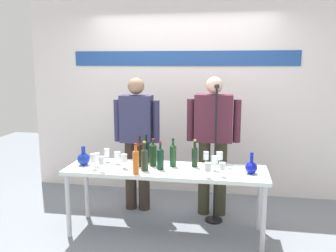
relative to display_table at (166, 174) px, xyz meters
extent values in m
plane|color=gray|center=(0.00, 0.00, -0.67)|extent=(10.00, 10.00, 0.00)
cube|color=white|center=(0.00, 1.37, 0.83)|extent=(4.40, 0.10, 3.00)
cube|color=#254E99|center=(0.00, 1.32, 1.23)|extent=(3.08, 0.01, 0.20)
cube|color=white|center=(0.00, 0.00, 0.04)|extent=(2.12, 0.60, 0.04)
cylinder|color=silver|center=(-1.00, -0.25, -0.32)|extent=(0.05, 0.05, 0.69)
cylinder|color=silver|center=(1.00, -0.25, -0.32)|extent=(0.05, 0.05, 0.69)
cylinder|color=silver|center=(-1.00, 0.25, -0.32)|extent=(0.05, 0.05, 0.69)
cylinder|color=silver|center=(1.00, 0.25, -0.32)|extent=(0.05, 0.05, 0.69)
sphere|color=#152C9B|center=(-0.90, -0.03, 0.13)|extent=(0.14, 0.14, 0.14)
cylinder|color=#152C9B|center=(-0.90, -0.03, 0.23)|extent=(0.04, 0.04, 0.08)
sphere|color=#101AB0|center=(0.88, -0.03, 0.12)|extent=(0.12, 0.12, 0.12)
cylinder|color=#101AB0|center=(0.88, -0.03, 0.23)|extent=(0.03, 0.03, 0.11)
cylinder|color=#332921|center=(-0.55, 0.60, -0.23)|extent=(0.14, 0.14, 0.87)
cylinder|color=#332921|center=(-0.38, 0.60, -0.23)|extent=(0.14, 0.14, 0.87)
cube|color=#2F2F51|center=(-0.47, 0.60, 0.49)|extent=(0.38, 0.22, 0.57)
cylinder|color=#2F2F51|center=(-0.71, 0.60, 0.46)|extent=(0.09, 0.09, 0.52)
cylinder|color=#2F2F51|center=(-0.23, 0.60, 0.46)|extent=(0.09, 0.09, 0.52)
sphere|color=#967157|center=(-0.47, 0.60, 0.89)|extent=(0.20, 0.20, 0.20)
cylinder|color=#343221|center=(0.37, 0.60, -0.21)|extent=(0.14, 0.14, 0.91)
cylinder|color=#343221|center=(0.57, 0.60, -0.21)|extent=(0.14, 0.14, 0.91)
cube|color=#4D2130|center=(0.47, 0.60, 0.52)|extent=(0.44, 0.22, 0.56)
cylinder|color=#4D2130|center=(0.20, 0.60, 0.50)|extent=(0.09, 0.09, 0.50)
cylinder|color=#4D2130|center=(0.74, 0.60, 0.50)|extent=(0.09, 0.09, 0.50)
sphere|color=beige|center=(0.47, 0.60, 0.91)|extent=(0.19, 0.19, 0.19)
cylinder|color=black|center=(0.29, 0.12, 0.16)|extent=(0.06, 0.06, 0.20)
cone|color=black|center=(0.29, 0.12, 0.28)|extent=(0.06, 0.06, 0.03)
cylinder|color=black|center=(0.29, 0.12, 0.30)|extent=(0.03, 0.03, 0.08)
cylinder|color=#B8943A|center=(0.29, 0.12, 0.35)|extent=(0.03, 0.03, 0.02)
cylinder|color=#223021|center=(-0.20, -0.11, 0.17)|extent=(0.07, 0.07, 0.21)
cone|color=#223021|center=(-0.20, -0.11, 0.29)|extent=(0.07, 0.07, 0.03)
cylinder|color=#223021|center=(-0.20, -0.11, 0.32)|extent=(0.03, 0.03, 0.08)
cylinder|color=gold|center=(-0.20, -0.11, 0.37)|extent=(0.03, 0.03, 0.02)
cylinder|color=#D3611F|center=(-0.26, -0.23, 0.18)|extent=(0.06, 0.06, 0.23)
cone|color=#D3611F|center=(-0.26, -0.23, 0.31)|extent=(0.06, 0.06, 0.03)
cylinder|color=#D3611F|center=(-0.26, -0.23, 0.33)|extent=(0.03, 0.03, 0.07)
cylinder|color=red|center=(-0.26, -0.23, 0.37)|extent=(0.03, 0.03, 0.02)
cylinder|color=#163217|center=(-0.15, 0.08, 0.17)|extent=(0.08, 0.08, 0.22)
cone|color=#163217|center=(-0.15, 0.08, 0.30)|extent=(0.08, 0.08, 0.03)
cylinder|color=#163217|center=(-0.15, 0.08, 0.32)|extent=(0.03, 0.03, 0.06)
cylinder|color=#AD221B|center=(-0.15, 0.08, 0.36)|extent=(0.03, 0.03, 0.02)
cylinder|color=#1B4120|center=(0.06, 0.10, 0.17)|extent=(0.07, 0.07, 0.22)
cone|color=#1B4120|center=(0.06, 0.10, 0.30)|extent=(0.07, 0.07, 0.03)
cylinder|color=#1B4120|center=(0.06, 0.10, 0.32)|extent=(0.02, 0.02, 0.07)
cylinder|color=black|center=(0.06, 0.10, 0.36)|extent=(0.03, 0.03, 0.02)
cylinder|color=black|center=(-0.26, 0.22, 0.18)|extent=(0.07, 0.07, 0.22)
cone|color=black|center=(-0.26, 0.22, 0.30)|extent=(0.07, 0.07, 0.03)
cylinder|color=black|center=(-0.26, 0.22, 0.32)|extent=(0.02, 0.02, 0.08)
cylinder|color=black|center=(-0.26, 0.22, 0.37)|extent=(0.03, 0.03, 0.02)
cylinder|color=black|center=(-0.29, 0.04, 0.18)|extent=(0.07, 0.07, 0.24)
cone|color=black|center=(-0.29, 0.04, 0.31)|extent=(0.07, 0.07, 0.03)
cylinder|color=black|center=(-0.29, 0.04, 0.34)|extent=(0.02, 0.02, 0.08)
cylinder|color=black|center=(-0.29, 0.04, 0.39)|extent=(0.03, 0.03, 0.02)
cylinder|color=#103120|center=(-0.05, -0.04, 0.17)|extent=(0.07, 0.07, 0.21)
cone|color=#103120|center=(-0.05, -0.04, 0.28)|extent=(0.07, 0.07, 0.03)
cylinder|color=#103120|center=(-0.05, -0.04, 0.31)|extent=(0.02, 0.02, 0.08)
cylinder|color=#A82222|center=(-0.05, -0.04, 0.36)|extent=(0.03, 0.03, 0.02)
cylinder|color=white|center=(-0.43, -0.07, 0.07)|extent=(0.06, 0.06, 0.00)
cylinder|color=white|center=(-0.43, -0.07, 0.10)|extent=(0.01, 0.01, 0.07)
cylinder|color=white|center=(-0.43, -0.07, 0.18)|extent=(0.07, 0.07, 0.08)
cylinder|color=white|center=(-0.70, 0.14, 0.07)|extent=(0.06, 0.06, 0.00)
cylinder|color=white|center=(-0.70, 0.14, 0.10)|extent=(0.01, 0.01, 0.06)
cylinder|color=white|center=(-0.70, 0.14, 0.17)|extent=(0.06, 0.06, 0.09)
cylinder|color=white|center=(-0.55, 0.08, 0.07)|extent=(0.06, 0.06, 0.00)
cylinder|color=white|center=(-0.55, 0.08, 0.10)|extent=(0.01, 0.01, 0.07)
cylinder|color=white|center=(-0.55, 0.08, 0.17)|extent=(0.07, 0.07, 0.07)
cylinder|color=white|center=(-0.62, -0.23, 0.07)|extent=(0.06, 0.06, 0.00)
cylinder|color=white|center=(-0.62, -0.23, 0.11)|extent=(0.01, 0.01, 0.08)
cylinder|color=white|center=(-0.62, -0.23, 0.19)|extent=(0.06, 0.06, 0.08)
cylinder|color=white|center=(-0.74, -0.16, 0.07)|extent=(0.05, 0.05, 0.00)
cylinder|color=white|center=(-0.74, -0.16, 0.10)|extent=(0.01, 0.01, 0.08)
cylinder|color=white|center=(-0.74, -0.16, 0.19)|extent=(0.06, 0.06, 0.09)
cylinder|color=white|center=(-0.74, -0.06, 0.07)|extent=(0.06, 0.06, 0.00)
cylinder|color=white|center=(-0.74, -0.06, 0.10)|extent=(0.01, 0.01, 0.07)
cylinder|color=white|center=(-0.74, -0.06, 0.18)|extent=(0.07, 0.07, 0.08)
cylinder|color=white|center=(0.51, 0.02, 0.07)|extent=(0.06, 0.06, 0.00)
cylinder|color=white|center=(0.51, 0.02, 0.11)|extent=(0.01, 0.01, 0.08)
cylinder|color=white|center=(0.51, 0.02, 0.18)|extent=(0.07, 0.07, 0.07)
cylinder|color=white|center=(0.56, 0.17, 0.07)|extent=(0.05, 0.05, 0.00)
cylinder|color=white|center=(0.56, 0.17, 0.10)|extent=(0.01, 0.01, 0.08)
cylinder|color=white|center=(0.56, 0.17, 0.18)|extent=(0.07, 0.07, 0.08)
cylinder|color=white|center=(0.46, -0.24, 0.07)|extent=(0.06, 0.06, 0.00)
cylinder|color=white|center=(0.46, -0.24, 0.10)|extent=(0.01, 0.01, 0.07)
cylinder|color=white|center=(0.46, -0.24, 0.18)|extent=(0.07, 0.07, 0.08)
cylinder|color=white|center=(0.41, 0.16, 0.07)|extent=(0.05, 0.05, 0.00)
cylinder|color=white|center=(0.41, 0.16, 0.10)|extent=(0.01, 0.01, 0.07)
cylinder|color=white|center=(0.41, 0.16, 0.18)|extent=(0.06, 0.06, 0.09)
cylinder|color=white|center=(0.60, -0.18, 0.07)|extent=(0.06, 0.06, 0.00)
cylinder|color=white|center=(0.60, -0.18, 0.10)|extent=(0.01, 0.01, 0.07)
cylinder|color=white|center=(0.60, -0.18, 0.17)|extent=(0.06, 0.06, 0.07)
cylinder|color=black|center=(0.50, 0.39, -0.66)|extent=(0.20, 0.20, 0.02)
cylinder|color=black|center=(0.50, 0.39, 0.11)|extent=(0.02, 0.02, 1.55)
sphere|color=#232328|center=(0.50, 0.39, 0.91)|extent=(0.06, 0.06, 0.06)
camera|label=1|loc=(0.64, -3.57, 1.16)|focal=38.09mm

